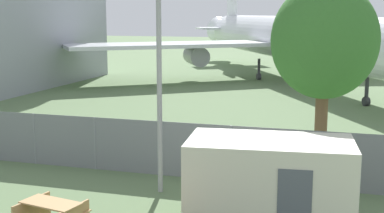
% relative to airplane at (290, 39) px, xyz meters
% --- Properties ---
extents(perimeter_fence, '(56.07, 0.07, 1.96)m').
position_rel_airplane_xyz_m(perimeter_fence, '(-1.25, -28.30, -2.62)').
color(perimeter_fence, gray).
rests_on(perimeter_fence, ground).
extents(airplane, '(34.79, 41.33, 10.91)m').
position_rel_airplane_xyz_m(airplane, '(0.00, 0.00, 0.00)').
color(airplane, silver).
rests_on(airplane, ground).
extents(portable_cabin, '(4.61, 2.81, 2.39)m').
position_rel_airplane_xyz_m(portable_cabin, '(3.14, -31.76, -2.41)').
color(portable_cabin, beige).
rests_on(portable_cabin, ground).
extents(picnic_bench_near_cabin, '(1.82, 1.67, 0.76)m').
position_rel_airplane_xyz_m(picnic_bench_near_cabin, '(-2.37, -33.72, -3.14)').
color(picnic_bench_near_cabin, tan).
rests_on(picnic_bench_near_cabin, ground).
extents(tree_near_hangar, '(3.99, 3.99, 6.90)m').
position_rel_airplane_xyz_m(tree_near_hangar, '(4.09, -25.00, 1.07)').
color(tree_near_hangar, brown).
rests_on(tree_near_hangar, ground).
extents(light_mast, '(0.44, 0.44, 6.96)m').
position_rel_airplane_xyz_m(light_mast, '(-0.64, -29.99, 0.71)').
color(light_mast, '#99999E').
rests_on(light_mast, ground).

